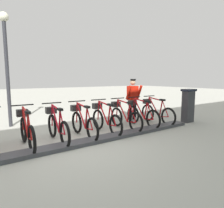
% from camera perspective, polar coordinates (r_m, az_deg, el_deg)
% --- Properties ---
extents(ground_plane, '(60.00, 60.00, 0.00)m').
position_cam_1_polar(ground_plane, '(5.14, -10.92, -11.87)').
color(ground_plane, '#B8B8AB').
extents(dock_rail_base, '(0.44, 8.44, 0.10)m').
position_cam_1_polar(dock_rail_base, '(5.13, -10.93, -11.34)').
color(dock_rail_base, '#47474C').
rests_on(dock_rail_base, ground).
extents(payment_kiosk, '(0.36, 0.52, 1.28)m').
position_cam_1_polar(payment_kiosk, '(8.14, 21.06, -0.27)').
color(payment_kiosk, '#38383D').
rests_on(payment_kiosk, ground).
extents(bike_docked_0, '(1.72, 0.54, 1.02)m').
position_cam_1_polar(bike_docked_0, '(7.64, 12.58, -2.23)').
color(bike_docked_0, black).
rests_on(bike_docked_0, ground).
extents(bike_docked_1, '(1.72, 0.54, 1.02)m').
position_cam_1_polar(bike_docked_1, '(7.10, 8.39, -2.86)').
color(bike_docked_1, black).
rests_on(bike_docked_1, ground).
extents(bike_docked_2, '(1.72, 0.54, 1.02)m').
position_cam_1_polar(bike_docked_2, '(6.61, 3.55, -3.57)').
color(bike_docked_2, black).
rests_on(bike_docked_2, ground).
extents(bike_docked_3, '(1.72, 0.54, 1.02)m').
position_cam_1_polar(bike_docked_3, '(6.17, -2.04, -4.35)').
color(bike_docked_3, black).
rests_on(bike_docked_3, ground).
extents(bike_docked_4, '(1.72, 0.54, 1.02)m').
position_cam_1_polar(bike_docked_4, '(5.80, -8.42, -5.18)').
color(bike_docked_4, black).
rests_on(bike_docked_4, ground).
extents(bike_docked_5, '(1.72, 0.54, 1.02)m').
position_cam_1_polar(bike_docked_5, '(5.51, -15.58, -6.05)').
color(bike_docked_5, black).
rests_on(bike_docked_5, ground).
extents(bike_docked_6, '(1.72, 0.54, 1.02)m').
position_cam_1_polar(bike_docked_6, '(5.32, -23.42, -6.88)').
color(bike_docked_6, black).
rests_on(bike_docked_6, ground).
extents(worker_near_rack, '(0.50, 0.65, 1.66)m').
position_cam_1_polar(worker_near_rack, '(8.00, 5.99, 1.80)').
color(worker_near_rack, white).
rests_on(worker_near_rack, ground).
extents(lamp_post, '(0.32, 0.32, 3.86)m').
position_cam_1_polar(lamp_post, '(7.75, -28.25, 12.85)').
color(lamp_post, '#2D2D33').
rests_on(lamp_post, ground).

